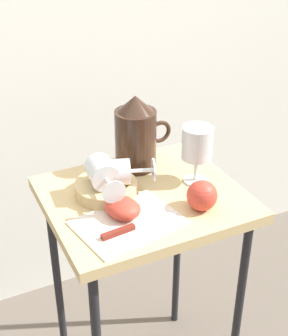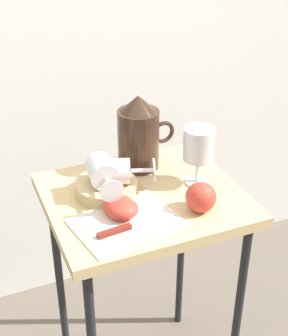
{
  "view_description": "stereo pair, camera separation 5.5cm",
  "coord_description": "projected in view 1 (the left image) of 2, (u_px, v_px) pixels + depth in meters",
  "views": [
    {
      "loc": [
        -0.47,
        -0.98,
        1.43
      ],
      "look_at": [
        0.0,
        0.0,
        0.8
      ],
      "focal_mm": 52.84,
      "sensor_mm": 36.0,
      "label": 1
    },
    {
      "loc": [
        -0.42,
        -1.0,
        1.43
      ],
      "look_at": [
        0.0,
        0.0,
        0.8
      ],
      "focal_mm": 52.84,
      "sensor_mm": 36.0,
      "label": 2
    }
  ],
  "objects": [
    {
      "name": "apple_whole",
      "position": [
        202.0,
        196.0,
        1.22
      ],
      "size": [
        0.08,
        0.08,
        0.08
      ],
      "primitive_type": "sphere",
      "color": "#CC3D2D",
      "rests_on": "table"
    },
    {
      "name": "linen_napkin",
      "position": [
        128.0,
        223.0,
        1.18
      ],
      "size": [
        0.27,
        0.22,
        0.0
      ],
      "primitive_type": "cube",
      "rotation": [
        0.0,
        0.0,
        0.19
      ],
      "color": "silver",
      "rests_on": "table"
    },
    {
      "name": "wine_glass_upright",
      "position": [
        198.0,
        146.0,
        1.29
      ],
      "size": [
        0.08,
        0.08,
        0.16
      ],
      "color": "silver",
      "rests_on": "table"
    },
    {
      "name": "table",
      "position": [
        144.0,
        221.0,
        1.34
      ],
      "size": [
        0.51,
        0.44,
        0.72
      ],
      "color": "tan",
      "rests_on": "ground_plane"
    },
    {
      "name": "wine_glass_tipped_near",
      "position": [
        117.0,
        172.0,
        1.26
      ],
      "size": [
        0.15,
        0.1,
        0.07
      ],
      "color": "silver",
      "rests_on": "basket_tray"
    },
    {
      "name": "apple_half_right",
      "position": [
        121.0,
        206.0,
        1.2
      ],
      "size": [
        0.08,
        0.08,
        0.04
      ],
      "primitive_type": "ellipsoid",
      "color": "#CC3D2D",
      "rests_on": "linen_napkin"
    },
    {
      "name": "knife",
      "position": [
        129.0,
        228.0,
        1.15
      ],
      "size": [
        0.21,
        0.04,
        0.01
      ],
      "color": "silver",
      "rests_on": "linen_napkin"
    },
    {
      "name": "pitcher",
      "position": [
        136.0,
        139.0,
        1.38
      ],
      "size": [
        0.17,
        0.12,
        0.22
      ],
      "color": "#382319",
      "rests_on": "table"
    },
    {
      "name": "wine_glass_tipped_far",
      "position": [
        103.0,
        173.0,
        1.25
      ],
      "size": [
        0.08,
        0.15,
        0.07
      ],
      "color": "silver",
      "rests_on": "basket_tray"
    },
    {
      "name": "basket_tray",
      "position": [
        106.0,
        189.0,
        1.29
      ],
      "size": [
        0.16,
        0.16,
        0.03
      ],
      "primitive_type": "cylinder",
      "color": "tan",
      "rests_on": "table"
    },
    {
      "name": "curtain_drape",
      "position": [
        68.0,
        40.0,
        1.61
      ],
      "size": [
        2.4,
        0.03,
        1.98
      ],
      "primitive_type": "cube",
      "color": "white",
      "rests_on": "ground_plane"
    },
    {
      "name": "apple_half_left",
      "position": [
        125.0,
        209.0,
        1.19
      ],
      "size": [
        0.08,
        0.08,
        0.04
      ],
      "primitive_type": "ellipsoid",
      "color": "#CC3D2D",
      "rests_on": "linen_napkin"
    }
  ]
}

